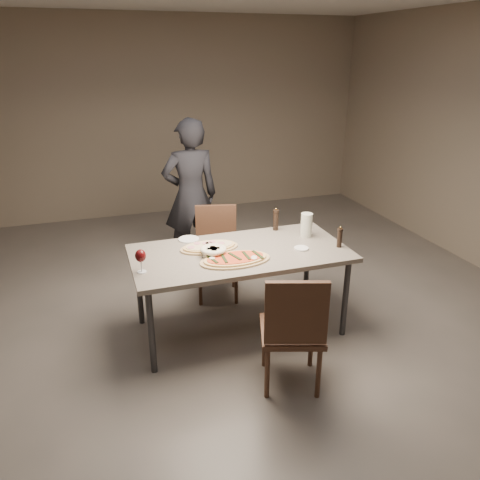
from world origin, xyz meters
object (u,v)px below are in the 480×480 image
object	(u,v)px
pepper_mill_left	(340,237)
chair_far	(217,246)
dining_table	(240,257)
carafe	(306,225)
ham_pizza	(209,247)
bread_basket	(213,251)
zucchini_pizza	(235,259)
diner	(191,196)
chair_near	(293,327)

from	to	relation	value
pepper_mill_left	chair_far	size ratio (longest dim) A/B	0.21
dining_table	carafe	distance (m)	0.70
ham_pizza	dining_table	bearing A→B (deg)	-26.47
carafe	chair_far	xyz separation A→B (m)	(-0.67, 0.59, -0.36)
bread_basket	carafe	bearing A→B (deg)	10.24
zucchini_pizza	diner	world-z (taller)	diner
ham_pizza	diner	xyz separation A→B (m)	(0.13, 1.28, 0.07)
bread_basket	chair_near	bearing A→B (deg)	-68.33
zucchini_pizza	pepper_mill_left	world-z (taller)	pepper_mill_left
chair_near	dining_table	bearing A→B (deg)	114.64
zucchini_pizza	pepper_mill_left	distance (m)	0.93
chair_near	bread_basket	bearing A→B (deg)	129.85
carafe	chair_far	bearing A→B (deg)	138.57
chair_far	chair_near	bearing A→B (deg)	107.09
zucchini_pizza	chair_far	size ratio (longest dim) A/B	0.64
bread_basket	diner	world-z (taller)	diner
bread_basket	chair_near	size ratio (longest dim) A/B	0.23
carafe	chair_far	distance (m)	0.97
carafe	chair_near	world-z (taller)	carafe
bread_basket	diner	xyz separation A→B (m)	(0.14, 1.45, 0.04)
zucchini_pizza	carafe	size ratio (longest dim) A/B	2.67
dining_table	carafe	xyz separation A→B (m)	(0.67, 0.13, 0.17)
pepper_mill_left	chair_far	distance (m)	1.28
ham_pizza	pepper_mill_left	size ratio (longest dim) A/B	2.69
ham_pizza	chair_far	xyz separation A→B (m)	(0.23, 0.59, -0.26)
pepper_mill_left	carafe	bearing A→B (deg)	117.22
dining_table	bread_basket	world-z (taller)	bread_basket
zucchini_pizza	ham_pizza	xyz separation A→B (m)	(-0.13, 0.31, -0.00)
chair_near	diner	world-z (taller)	diner
zucchini_pizza	bread_basket	bearing A→B (deg)	155.65
ham_pizza	zucchini_pizza	bearing A→B (deg)	-63.35
dining_table	zucchini_pizza	xyz separation A→B (m)	(-0.10, -0.18, 0.07)
zucchini_pizza	carafe	distance (m)	0.83
chair_near	chair_far	world-z (taller)	chair_near
diner	zucchini_pizza	bearing A→B (deg)	89.03
zucchini_pizza	chair_near	size ratio (longest dim) A/B	0.62
bread_basket	carafe	world-z (taller)	carafe
bread_basket	chair_near	world-z (taller)	chair_near
chair_near	ham_pizza	bearing A→B (deg)	126.22
carafe	pepper_mill_left	bearing A→B (deg)	-62.78
chair_far	bread_basket	bearing A→B (deg)	86.24
dining_table	bread_basket	distance (m)	0.26
carafe	chair_near	bearing A→B (deg)	-119.38
bread_basket	pepper_mill_left	xyz separation A→B (m)	(1.07, -0.15, 0.04)
zucchini_pizza	carafe	bearing A→B (deg)	44.40
ham_pizza	chair_far	world-z (taller)	chair_far
ham_pizza	carafe	size ratio (longest dim) A/B	2.30
diner	chair_near	bearing A→B (deg)	93.92
pepper_mill_left	diner	bearing A→B (deg)	120.23
zucchini_pizza	pepper_mill_left	xyz separation A→B (m)	(0.93, 0.00, 0.07)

